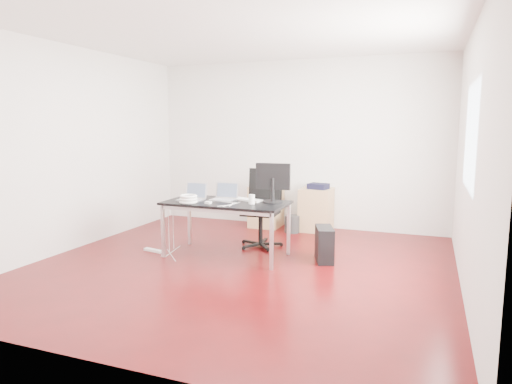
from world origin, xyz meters
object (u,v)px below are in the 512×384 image
(filing_cabinet_left, at_px, (266,206))
(filing_cabinet_right, at_px, (316,210))
(desk, at_px, (226,206))
(office_chair, at_px, (262,204))
(pc_tower, at_px, (324,244))

(filing_cabinet_left, distance_m, filing_cabinet_right, 0.87)
(desk, bearing_deg, office_chair, 69.89)
(office_chair, xyz_separation_m, pc_tower, (1.01, -0.46, -0.39))
(office_chair, bearing_deg, pc_tower, -28.38)
(pc_tower, bearing_deg, filing_cabinet_right, 87.61)
(desk, relative_size, filing_cabinet_left, 2.29)
(filing_cabinet_left, xyz_separation_m, pc_tower, (1.37, -1.64, -0.13))
(filing_cabinet_left, distance_m, pc_tower, 2.14)
(filing_cabinet_left, relative_size, pc_tower, 1.56)
(desk, height_order, pc_tower, desk)
(filing_cabinet_left, bearing_deg, filing_cabinet_right, 0.00)
(office_chair, xyz_separation_m, filing_cabinet_right, (0.51, 1.18, -0.26))
(filing_cabinet_left, bearing_deg, desk, -86.61)
(desk, bearing_deg, pc_tower, 10.39)
(desk, height_order, filing_cabinet_right, desk)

